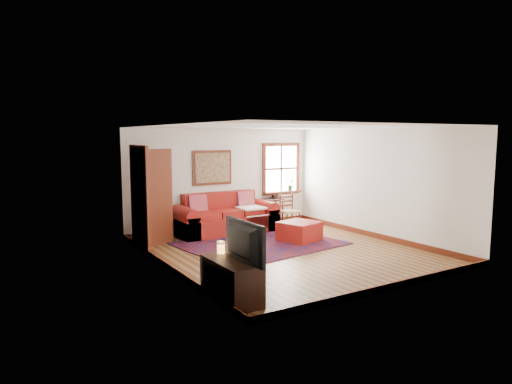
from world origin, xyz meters
TOP-DOWN VIEW (x-y plane):
  - ground at (0.00, 0.00)m, footprint 5.50×5.50m
  - room_envelope at (0.00, 0.02)m, footprint 5.04×5.54m
  - window at (1.78, 2.70)m, footprint 1.18×0.20m
  - doorway at (-2.21, 1.78)m, footprint 0.89×1.08m
  - framed_artwork at (-0.30, 2.71)m, footprint 1.05×0.07m
  - persian_rug at (-0.09, 0.84)m, footprint 3.47×2.92m
  - red_leather_sofa at (-0.19, 2.28)m, footprint 2.45×1.01m
  - red_ottoman at (0.80, 0.62)m, footprint 0.94×0.94m
  - side_table at (1.32, 2.53)m, footprint 0.57×0.43m
  - ladder_back_chair at (1.39, 1.86)m, footprint 0.44×0.42m
  - media_cabinet at (-2.25, -1.85)m, footprint 0.48×1.07m
  - television at (-2.23, -2.02)m, footprint 0.13×1.00m
  - candle_hurricane at (-2.20, -1.44)m, footprint 0.12×0.12m

SIDE VIEW (x-z plane):
  - ground at x=0.00m, z-range 0.00..0.00m
  - persian_rug at x=-0.09m, z-range 0.00..0.02m
  - red_ottoman at x=0.80m, z-range 0.00..0.43m
  - media_cabinet at x=-2.25m, z-range 0.00..0.59m
  - red_leather_sofa at x=-0.19m, z-range -0.16..0.80m
  - ladder_back_chair at x=1.39m, z-range 0.03..0.93m
  - side_table at x=1.32m, z-range 0.22..0.91m
  - candle_hurricane at x=-2.20m, z-range 0.58..0.76m
  - television at x=-2.23m, z-range 0.59..1.16m
  - doorway at x=-2.21m, z-range 0.00..2.14m
  - window at x=1.78m, z-range 0.62..2.00m
  - framed_artwork at x=-0.30m, z-range 1.13..1.98m
  - room_envelope at x=0.00m, z-range 0.39..2.91m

